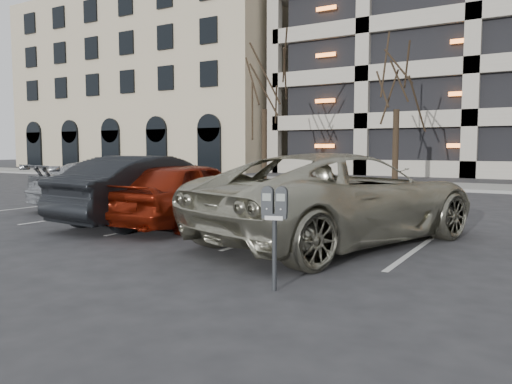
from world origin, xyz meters
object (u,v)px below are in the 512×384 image
car_red (191,193)px  car_dark (152,189)px  tree_a (265,65)px  parking_meter (275,213)px  tree_b (398,62)px  car_silver (112,184)px  suv_silver (340,198)px

car_red → car_dark: (-1.03, -0.14, 0.05)m
tree_a → parking_meter: tree_a is taller
car_red → parking_meter: bearing=137.1°
parking_meter → car_red: car_red is taller
parking_meter → car_red: bearing=121.9°
parking_meter → car_dark: bearing=129.1°
car_red → car_dark: size_ratio=0.91×
tree_b → car_silver: tree_b is taller
tree_b → car_dark: tree_b is taller
parking_meter → suv_silver: size_ratio=0.19×
parking_meter → car_dark: size_ratio=0.26×
suv_silver → car_dark: bearing=18.1°
parking_meter → suv_silver: bearing=81.1°
tree_a → car_silver: bearing=-80.3°
tree_a → car_red: 16.57m
tree_b → parking_meter: (3.51, -17.89, -4.68)m
suv_silver → car_dark: suv_silver is taller
tree_a → car_silver: (2.18, -12.75, -5.42)m
parking_meter → car_red: (-4.13, 3.57, -0.23)m
car_red → car_dark: car_dark is taller
parking_meter → car_dark: car_dark is taller
car_red → car_silver: bearing=-22.4°
suv_silver → car_dark: 4.66m
car_dark → car_red: bearing=-167.5°
tree_b → parking_meter: 18.82m
car_silver → car_red: bearing=168.6°
tree_a → suv_silver: size_ratio=1.30×
suv_silver → tree_b: bearing=-59.8°
tree_b → car_silver: 14.51m
tree_b → car_dark: bearing=-96.5°
parking_meter → suv_silver: 3.44m
tree_b → car_dark: 15.34m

